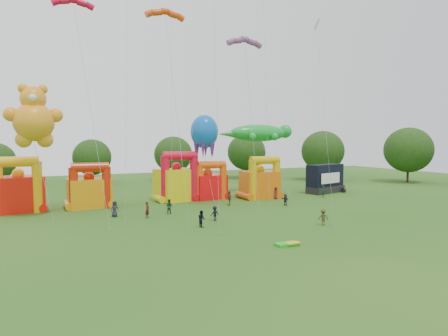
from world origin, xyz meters
name	(u,v)px	position (x,y,z in m)	size (l,w,h in m)	color
ground	(289,250)	(0.00, 0.00, 0.00)	(160.00, 160.00, 0.00)	#205016
tree_ring	(272,172)	(-1.21, 0.63, 6.26)	(126.24, 128.37, 12.07)	#352314
bouncy_castle_0	(19,191)	(-20.49, 28.09, 2.60)	(5.99, 5.10, 6.87)	red
bouncy_castle_1	(89,190)	(-12.27, 27.85, 2.26)	(5.45, 4.50, 5.95)	orange
bouncy_castle_2	(177,182)	(-0.02, 28.86, 2.72)	(6.34, 5.53, 7.21)	#D9CB0B
bouncy_castle_3	(208,184)	(4.75, 28.47, 2.19)	(5.31, 4.49, 5.75)	red
bouncy_castle_4	(260,182)	(12.25, 25.99, 2.44)	(5.57, 4.63, 6.44)	#DE610C
stage_trailer	(325,179)	(25.35, 27.12, 2.30)	(7.76, 4.66, 4.79)	black
teddy_bear_kite	(37,138)	(-18.21, 22.18, 9.03)	(6.05, 5.38, 15.05)	orange
gecko_kite	(266,149)	(16.15, 31.08, 7.34)	(14.08, 9.69, 11.59)	green
octopus_kite	(205,139)	(3.87, 27.65, 8.90)	(4.05, 4.06, 12.56)	blue
parafoil_kites	(115,106)	(-10.45, 17.69, 12.42)	(23.49, 11.79, 25.73)	#E43C0A
diamond_kites	(211,75)	(-0.16, 15.77, 16.11)	(21.64, 19.49, 37.96)	red
folded_kite_bundle	(288,244)	(0.70, 1.23, 0.14)	(2.03, 1.15, 0.31)	green
spectator_0	(115,209)	(-10.35, 20.03, 0.93)	(0.91, 0.59, 1.86)	#252238
spectator_1	(147,210)	(-7.05, 17.96, 0.92)	(0.67, 0.44, 1.84)	#4C1915
spectator_2	(169,206)	(-4.13, 19.24, 0.89)	(0.87, 0.68, 1.79)	#183E25
spectator_3	(215,213)	(-0.73, 13.32, 0.79)	(1.02, 0.59, 1.58)	black
spectator_4	(229,198)	(5.11, 21.92, 0.98)	(1.15, 0.48, 1.96)	#473D1C
spectator_5	(285,200)	(11.97, 18.77, 0.78)	(1.45, 0.46, 1.56)	#24263D
spectator_6	(275,193)	(13.74, 24.11, 0.93)	(0.90, 0.59, 1.85)	#58191C
spectator_7	(323,191)	(21.44, 22.65, 0.92)	(0.67, 0.44, 1.85)	#153620
spectator_8	(202,219)	(-3.22, 10.90, 0.85)	(0.82, 0.64, 1.70)	black
spectator_9	(323,217)	(8.52, 6.46, 0.84)	(1.09, 0.63, 1.69)	#41381A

